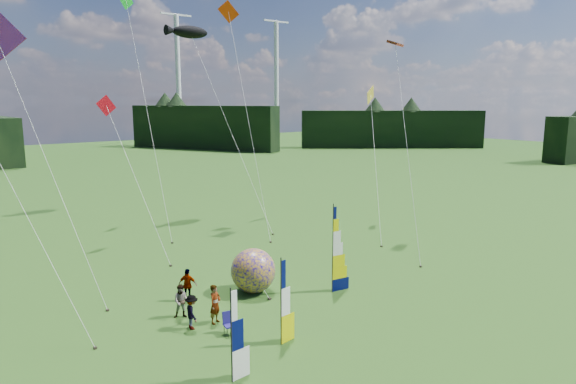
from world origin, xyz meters
TOP-DOWN VIEW (x-y plane):
  - ground at (0.00, 0.00)m, footprint 220.00×220.00m
  - treeline_ring at (0.00, 0.00)m, footprint 210.00×210.00m
  - turbine_left at (70.00, 95.00)m, footprint 8.00×1.20m
  - turbine_right at (45.00, 102.00)m, footprint 8.00×1.20m
  - feather_banner_main at (1.80, 3.85)m, footprint 1.21×0.29m
  - side_banner_left at (-3.81, 1.02)m, footprint 0.98×0.22m
  - side_banner_far at (-6.86, -0.06)m, footprint 0.99×0.16m
  - bol_inflatable at (-1.29, 6.43)m, footprint 2.44×2.44m
  - spectator_a at (-4.75, 4.47)m, footprint 0.75×0.64m
  - spectator_b at (-5.61, 5.91)m, footprint 0.84×0.70m
  - spectator_c at (-5.84, 4.60)m, footprint 0.58×1.03m
  - spectator_d at (-4.42, 7.54)m, footprint 0.89×0.97m
  - camp_chair at (-4.88, 3.09)m, footprint 0.67×0.67m
  - kite_whale at (6.50, 20.52)m, footprint 4.63×15.14m
  - kite_rainbow_delta at (-9.12, 12.20)m, footprint 8.88×12.58m
  - kite_parafoil at (11.27, 6.79)m, footprint 10.48×11.64m
  - small_kite_red at (-2.77, 17.03)m, footprint 4.64×11.09m
  - small_kite_orange at (6.60, 17.97)m, footprint 10.10×13.82m
  - small_kite_yellow at (13.03, 10.89)m, footprint 11.39×11.75m
  - small_kite_pink at (-11.68, 8.34)m, footprint 8.26×9.39m
  - small_kite_green at (0.78, 22.78)m, footprint 8.19×14.06m

SIDE VIEW (x-z plane):
  - ground at x=0.00m, z-range 0.00..0.00m
  - camp_chair at x=-4.88m, z-range 0.00..0.95m
  - spectator_c at x=-5.84m, z-range 0.00..1.51m
  - spectator_b at x=-5.61m, z-range 0.00..1.55m
  - spectator_d at x=-4.42m, z-range 0.00..1.61m
  - spectator_a at x=-4.75m, z-range 0.00..1.75m
  - bol_inflatable at x=-1.29m, z-range 0.00..2.27m
  - side_banner_far at x=-6.86m, z-range 0.00..3.32m
  - side_banner_left at x=-3.81m, z-range 0.00..3.50m
  - feather_banner_main at x=1.80m, z-range 0.00..4.44m
  - treeline_ring at x=0.00m, z-range 0.00..8.00m
  - small_kite_red at x=-2.77m, z-range 0.00..10.55m
  - small_kite_yellow at x=13.03m, z-range 0.00..11.45m
  - small_kite_pink at x=-11.68m, z-range 0.00..14.37m
  - kite_parafoil at x=11.27m, z-range 0.00..15.31m
  - kite_rainbow_delta at x=-9.12m, z-range 0.00..15.39m
  - kite_whale at x=6.50m, z-range 0.00..17.12m
  - small_kite_orange at x=6.60m, z-range 0.00..18.24m
  - small_kite_green at x=0.78m, z-range 0.00..18.94m
  - turbine_left at x=70.00m, z-range 0.00..30.00m
  - turbine_right at x=45.00m, z-range 0.00..30.00m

